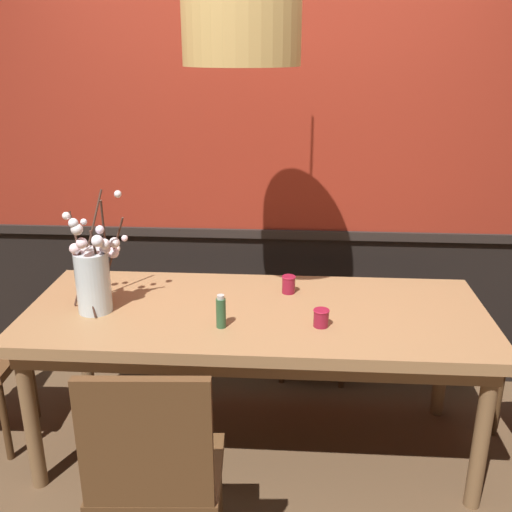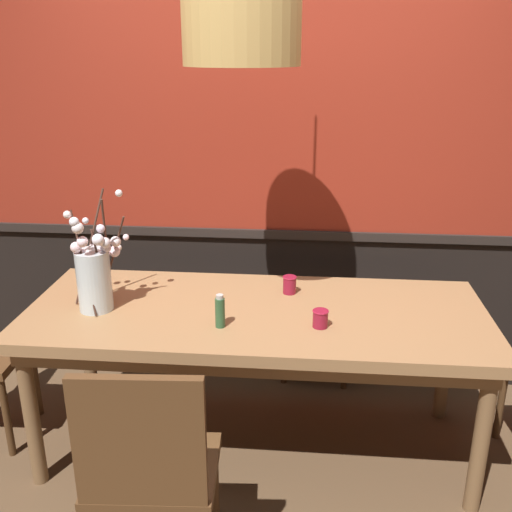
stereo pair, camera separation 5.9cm
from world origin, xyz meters
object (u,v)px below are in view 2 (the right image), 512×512
Objects in this scene: dining_table at (256,325)px; pendant_lamp at (242,33)px; condiment_bottle at (220,312)px; vase_with_blossoms at (95,276)px; chair_far_side_right at (319,289)px; chair_near_side_left at (149,466)px; candle_holder_nearer_center at (320,318)px; candle_holder_nearer_edge at (290,285)px.

dining_table is 1.30m from pendant_lamp.
condiment_bottle is (-0.14, -0.19, 0.16)m from dining_table.
vase_with_blossoms is 0.62m from condiment_bottle.
vase_with_blossoms is at bearing 167.84° from condiment_bottle.
pendant_lamp is (-0.37, -0.82, 1.45)m from chair_far_side_right.
vase_with_blossoms is (-0.44, 0.78, 0.39)m from chair_near_side_left.
dining_table is at bearing -7.35° from pendant_lamp.
dining_table is at bearing 53.92° from condiment_bottle.
candle_holder_nearer_edge is at bearing 112.29° from candle_holder_nearer_center.
chair_near_side_left is at bearing -110.26° from chair_far_side_right.
candle_holder_nearer_edge is at bearing 66.72° from chair_near_side_left.
condiment_bottle is (-0.46, -1.02, 0.31)m from chair_far_side_right.
pendant_lamp is at bearing 172.65° from dining_table.
vase_with_blossoms is (-0.74, -0.06, 0.25)m from dining_table.
dining_table is 2.25× the size of chair_far_side_right.
chair_far_side_right reaches higher than dining_table.
chair_near_side_left is at bearing -105.95° from pendant_lamp.
chair_far_side_right is (0.31, 0.83, -0.15)m from dining_table.
chair_far_side_right is 0.99× the size of chair_near_side_left.
vase_with_blossoms is at bearing 119.40° from chair_near_side_left.
vase_with_blossoms reaches higher than dining_table.
pendant_lamp reaches higher than candle_holder_nearer_edge.
pendant_lamp is (0.08, 0.20, 1.14)m from condiment_bottle.
vase_with_blossoms reaches higher than condiment_bottle.
chair_near_side_left reaches higher than candle_holder_nearer_edge.
chair_far_side_right is at bearing 65.95° from condiment_bottle.
candle_holder_nearer_edge is (-0.15, 0.36, 0.00)m from candle_holder_nearer_center.
candle_holder_nearer_edge is at bearing 16.81° from vase_with_blossoms.
candle_holder_nearer_edge reaches higher than candle_holder_nearer_center.
chair_far_side_right is 6.26× the size of condiment_bottle.
pendant_lamp is (0.24, 0.85, 1.44)m from chair_near_side_left.
chair_near_side_left is at bearing -109.68° from dining_table.
candle_holder_nearer_center is 0.52× the size of condiment_bottle.
chair_far_side_right is 1.71× the size of vase_with_blossoms.
pendant_lamp is at bearing 67.75° from condiment_bottle.
chair_near_side_left is at bearing -60.60° from vase_with_blossoms.
candle_holder_nearer_edge is 0.09× the size of pendant_lamp.
dining_table is 26.91× the size of candle_holder_nearer_center.
dining_table is 2.28× the size of pendant_lamp.
candle_holder_nearer_center is at bearing -67.71° from candle_holder_nearer_edge.
vase_with_blossoms is 0.59× the size of pendant_lamp.
condiment_bottle is (-0.29, -0.40, 0.03)m from candle_holder_nearer_edge.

